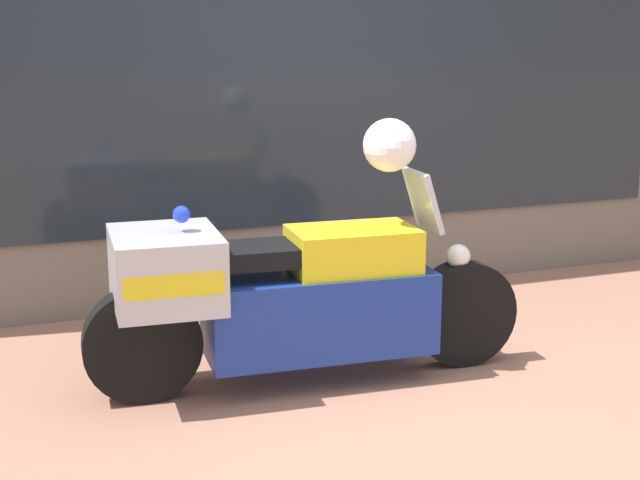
% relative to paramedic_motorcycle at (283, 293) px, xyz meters
% --- Properties ---
extents(ground_plane, '(60.00, 60.00, 0.00)m').
position_rel_paramedic_motorcycle_xyz_m(ground_plane, '(0.57, -0.24, -0.52)').
color(ground_plane, '#9E6B56').
extents(shop_building, '(6.44, 0.55, 4.16)m').
position_rel_paramedic_motorcycle_xyz_m(shop_building, '(0.15, 1.75, 1.57)').
color(shop_building, '#6B6056').
rests_on(shop_building, ground).
extents(window_display, '(5.07, 0.30, 1.85)m').
position_rel_paramedic_motorcycle_xyz_m(window_display, '(0.96, 1.78, -0.07)').
color(window_display, slate).
rests_on(window_display, ground).
extents(paramedic_motorcycle, '(2.46, 0.70, 1.16)m').
position_rel_paramedic_motorcycle_xyz_m(paramedic_motorcycle, '(0.00, 0.00, 0.00)').
color(paramedic_motorcycle, black).
rests_on(paramedic_motorcycle, ground).
extents(white_helmet, '(0.29, 0.29, 0.29)m').
position_rel_paramedic_motorcycle_xyz_m(white_helmet, '(0.60, -0.04, 0.78)').
color(white_helmet, white).
rests_on(white_helmet, paramedic_motorcycle).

